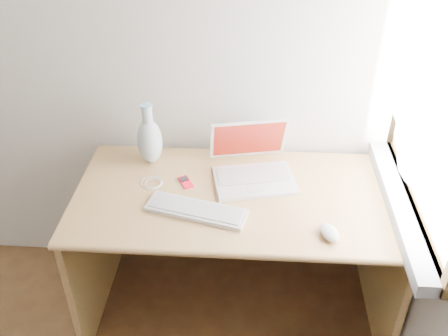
# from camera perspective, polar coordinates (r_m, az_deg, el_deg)

# --- Properties ---
(back_wall) EXTENTS (3.50, 0.04, 2.60)m
(back_wall) POSITION_cam_1_polar(r_m,az_deg,el_deg) (2.50, -22.24, 13.48)
(back_wall) COLOR silver
(back_wall) RESTS_ON floor
(window) EXTENTS (0.11, 0.99, 1.10)m
(window) POSITION_cam_1_polar(r_m,az_deg,el_deg) (1.98, 22.85, 7.17)
(window) COLOR white
(window) RESTS_ON right_wall
(desk) EXTENTS (1.44, 0.72, 0.76)m
(desk) POSITION_cam_1_polar(r_m,az_deg,el_deg) (2.40, 1.55, -5.90)
(desk) COLOR tan
(desk) RESTS_ON floor
(laptop) EXTENTS (0.40, 0.37, 0.24)m
(laptop) POSITION_cam_1_polar(r_m,az_deg,el_deg) (2.28, 3.56, 0.21)
(laptop) COLOR white
(laptop) RESTS_ON desk
(external_keyboard) EXTENTS (0.44, 0.23, 0.02)m
(external_keyboard) POSITION_cam_1_polar(r_m,az_deg,el_deg) (2.10, -3.18, -4.81)
(external_keyboard) COLOR white
(external_keyboard) RESTS_ON desk
(mouse) EXTENTS (0.10, 0.13, 0.04)m
(mouse) POSITION_cam_1_polar(r_m,az_deg,el_deg) (2.02, 11.96, -7.23)
(mouse) COLOR white
(mouse) RESTS_ON desk
(ipod) EXTENTS (0.08, 0.11, 0.01)m
(ipod) POSITION_cam_1_polar(r_m,az_deg,el_deg) (2.27, -4.38, -1.63)
(ipod) COLOR red
(ipod) RESTS_ON desk
(cable_coil) EXTENTS (0.11, 0.11, 0.01)m
(cable_coil) POSITION_cam_1_polar(r_m,az_deg,el_deg) (2.28, -8.25, -1.68)
(cable_coil) COLOR white
(cable_coil) RESTS_ON desk
(remote) EXTENTS (0.04, 0.08, 0.01)m
(remote) POSITION_cam_1_polar(r_m,az_deg,el_deg) (2.17, -6.93, -3.71)
(remote) COLOR white
(remote) RESTS_ON desk
(vase) EXTENTS (0.12, 0.12, 0.30)m
(vase) POSITION_cam_1_polar(r_m,az_deg,el_deg) (2.36, -8.50, 3.24)
(vase) COLOR silver
(vase) RESTS_ON desk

